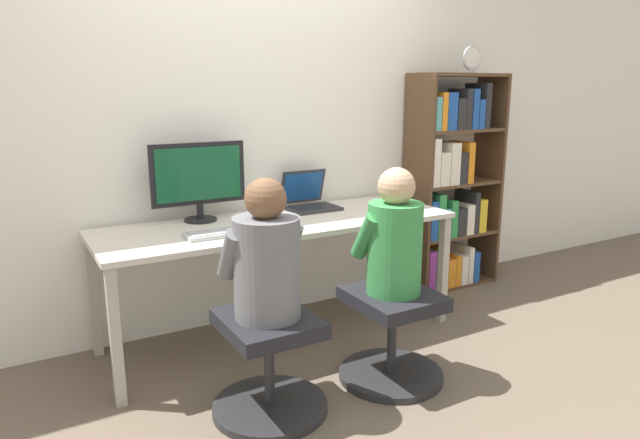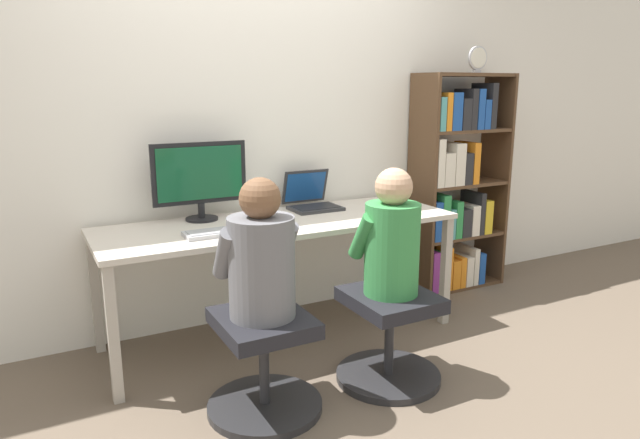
{
  "view_description": "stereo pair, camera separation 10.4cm",
  "coord_description": "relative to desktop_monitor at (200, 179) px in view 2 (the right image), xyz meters",
  "views": [
    {
      "loc": [
        -1.41,
        -2.56,
        1.49
      ],
      "look_at": [
        0.17,
        0.17,
        0.75
      ],
      "focal_mm": 32.0,
      "sensor_mm": 36.0,
      "label": 1
    },
    {
      "loc": [
        -1.32,
        -2.61,
        1.49
      ],
      "look_at": [
        0.17,
        0.17,
        0.75
      ],
      "focal_mm": 32.0,
      "sensor_mm": 36.0,
      "label": 2
    }
  ],
  "objects": [
    {
      "name": "computer_mouse_by_keyboard",
      "position": [
        0.29,
        -0.39,
        -0.23
      ],
      "size": [
        0.07,
        0.1,
        0.04
      ],
      "color": "black",
      "rests_on": "desk"
    },
    {
      "name": "keyboard",
      "position": [
        0.01,
        -0.37,
        -0.23
      ],
      "size": [
        0.43,
        0.16,
        0.03
      ],
      "color": "#B2B2B7",
      "rests_on": "desk"
    },
    {
      "name": "office_chair_right",
      "position": [
        0.67,
        -0.97,
        -0.72
      ],
      "size": [
        0.54,
        0.54,
        0.47
      ],
      "color": "#262628",
      "rests_on": "ground_plane"
    },
    {
      "name": "wall_back",
      "position": [
        0.4,
        0.18,
        0.33
      ],
      "size": [
        10.0,
        0.05,
        2.6
      ],
      "color": "white",
      "rests_on": "ground_plane"
    },
    {
      "name": "person_at_laptop",
      "position": [
        0.67,
        -0.97,
        -0.22
      ],
      "size": [
        0.34,
        0.3,
        0.64
      ],
      "color": "#388C47",
      "rests_on": "office_chair_right"
    },
    {
      "name": "desk_clock",
      "position": [
        1.96,
        -0.11,
        0.7
      ],
      "size": [
        0.16,
        0.03,
        0.18
      ],
      "color": "#B2B2B7",
      "rests_on": "bookshelf"
    },
    {
      "name": "desktop_monitor",
      "position": [
        0.0,
        0.0,
        0.0
      ],
      "size": [
        0.55,
        0.19,
        0.45
      ],
      "color": "black",
      "rests_on": "desk"
    },
    {
      "name": "bookshelf",
      "position": [
        1.88,
        -0.04,
        -0.23
      ],
      "size": [
        0.72,
        0.31,
        1.58
      ],
      "color": "#513823",
      "rests_on": "ground_plane"
    },
    {
      "name": "ground_plane",
      "position": [
        0.4,
        -0.58,
        -0.97
      ],
      "size": [
        14.0,
        14.0,
        0.0
      ],
      "primitive_type": "plane",
      "color": "brown"
    },
    {
      "name": "person_at_monitor",
      "position": [
        -0.01,
        -0.93,
        -0.22
      ],
      "size": [
        0.37,
        0.32,
        0.64
      ],
      "color": "slate",
      "rests_on": "office_chair_left"
    },
    {
      "name": "laptop",
      "position": [
        0.72,
        -0.02,
        -0.2
      ],
      "size": [
        0.31,
        0.3,
        0.24
      ],
      "color": "#2D2D30",
      "rests_on": "desk"
    },
    {
      "name": "desk",
      "position": [
        0.4,
        -0.23,
        -0.31
      ],
      "size": [
        2.09,
        0.7,
        0.72
      ],
      "color": "beige",
      "rests_on": "ground_plane"
    },
    {
      "name": "office_chair_left",
      "position": [
        -0.01,
        -0.94,
        -0.72
      ],
      "size": [
        0.54,
        0.54,
        0.47
      ],
      "color": "#262628",
      "rests_on": "ground_plane"
    }
  ]
}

